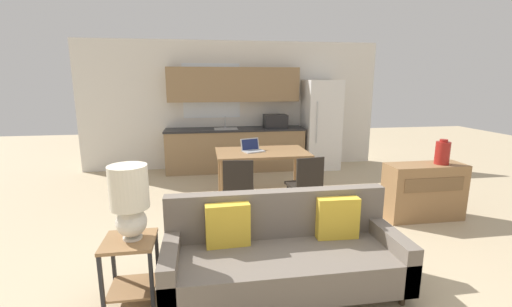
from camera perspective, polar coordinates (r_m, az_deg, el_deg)
ground_plane at (r=3.46m, az=4.14°, el=-21.01°), size 20.00×20.00×0.00m
wall_back at (r=7.49m, az=-3.86°, el=8.01°), size 6.40×0.07×2.70m
kitchen_counter at (r=7.25m, az=-3.39°, el=3.81°), size 2.90×0.65×2.15m
refrigerator at (r=7.55m, az=10.75°, el=4.74°), size 0.72×0.73×1.90m
dining_table at (r=5.49m, az=1.00°, el=-0.32°), size 1.45×0.91×0.77m
couch at (r=3.27m, az=4.48°, el=-16.32°), size 2.12×0.80×0.86m
side_table at (r=3.24m, az=-20.16°, el=-16.39°), size 0.43×0.43×0.57m
table_lamp at (r=3.03m, az=-20.34°, el=-7.07°), size 0.32×0.32×0.64m
credenza at (r=5.28m, az=26.15°, el=-5.69°), size 1.07×0.40×0.77m
vase at (r=5.26m, az=28.65°, el=0.13°), size 0.19×0.19×0.34m
dining_chair_near_right at (r=4.85m, az=8.30°, el=-4.85°), size 0.48×0.48×0.87m
dining_chair_near_left at (r=4.67m, az=-2.95°, el=-5.41°), size 0.47×0.47×0.87m
laptop at (r=5.48m, az=-0.68°, el=0.90°), size 0.39×0.35×0.20m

